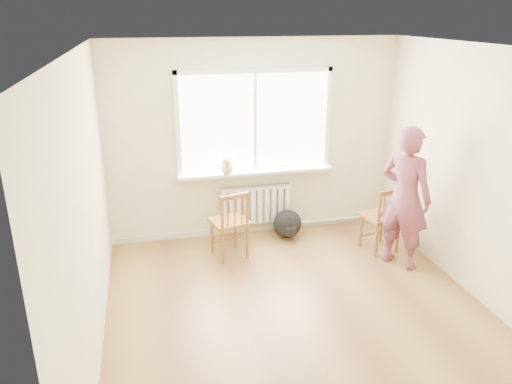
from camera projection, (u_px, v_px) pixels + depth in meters
floor at (302, 317)px, 5.20m from camera, size 4.50×4.50×0.00m
ceiling at (312, 49)px, 4.28m from camera, size 4.50×4.50×0.00m
back_wall at (254, 140)px, 6.80m from camera, size 4.00×0.01×2.70m
window at (255, 118)px, 6.67m from camera, size 2.12×0.05×1.42m
windowsill at (256, 172)px, 6.84m from camera, size 2.15×0.22×0.04m
radiator at (256, 204)px, 7.03m from camera, size 1.00×0.12×0.55m
heating_pipe at (337, 219)px, 7.44m from camera, size 1.40×0.04×0.04m
baseboard at (255, 228)px, 7.23m from camera, size 4.00×0.03×0.08m
chair_left at (231, 225)px, 6.32m from camera, size 0.54×0.53×0.91m
chair_right at (383, 219)px, 6.50m from camera, size 0.52×0.50×0.90m
person at (405, 198)px, 6.00m from camera, size 0.71×0.77×1.78m
cat at (227, 166)px, 6.63m from camera, size 0.23×0.43×0.29m
backpack at (287, 224)px, 6.98m from camera, size 0.46×0.39×0.41m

